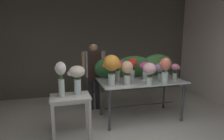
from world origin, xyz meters
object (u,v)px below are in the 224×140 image
at_px(vase_scarlet_hydrangea, 132,66).
at_px(vase_white_roses_tall, 61,76).
at_px(side_table_white, 70,102).
at_px(vase_cream_lisianthus_tall, 77,76).
at_px(vase_fuchsia_roses, 145,68).
at_px(vase_magenta_freesia, 118,68).
at_px(vase_sunset_lilies, 112,66).
at_px(vase_peach_ranunculus, 127,71).
at_px(display_table_glass, 141,86).
at_px(vase_rosy_dahlias, 175,70).
at_px(vase_lilac_anemones, 161,69).
at_px(florist, 94,69).
at_px(vase_violet_stock, 165,67).
at_px(vase_blush_snapdragons, 149,71).
at_px(vase_coral_carnations, 165,69).

distance_m(vase_scarlet_hydrangea, vase_white_roses_tall, 1.64).
xyz_separation_m(side_table_white, vase_cream_lisianthus_tall, (0.14, 0.05, 0.46)).
distance_m(side_table_white, vase_fuchsia_roses, 1.72).
bearing_deg(vase_magenta_freesia, vase_sunset_lilies, -130.09).
distance_m(vase_scarlet_hydrangea, vase_sunset_lilies, 0.71).
height_order(vase_peach_ranunculus, vase_sunset_lilies, vase_sunset_lilies).
height_order(vase_scarlet_hydrangea, vase_fuchsia_roses, vase_scarlet_hydrangea).
relative_size(display_table_glass, vase_rosy_dahlias, 5.12).
relative_size(side_table_white, vase_scarlet_hydrangea, 1.69).
height_order(vase_peach_ranunculus, vase_fuchsia_roses, vase_peach_ranunculus).
height_order(vase_sunset_lilies, vase_lilac_anemones, vase_sunset_lilies).
distance_m(vase_peach_ranunculus, vase_sunset_lilies, 0.32).
xyz_separation_m(display_table_glass, florist, (-0.87, 0.78, 0.26)).
relative_size(vase_rosy_dahlias, vase_white_roses_tall, 0.57).
height_order(side_table_white, vase_violet_stock, vase_violet_stock).
xyz_separation_m(vase_sunset_lilies, vase_cream_lisianthus_tall, (-0.68, -0.12, -0.13)).
distance_m(vase_magenta_freesia, vase_violet_stock, 1.15).
xyz_separation_m(vase_sunset_lilies, vase_violet_stock, (1.33, 0.34, -0.14)).
height_order(vase_peach_ranunculus, vase_scarlet_hydrangea, vase_peach_ranunculus).
relative_size(vase_blush_snapdragons, vase_sunset_lilies, 0.74).
xyz_separation_m(side_table_white, vase_peach_ranunculus, (1.12, 0.14, 0.49)).
distance_m(vase_blush_snapdragons, vase_rosy_dahlias, 0.75).
height_order(florist, vase_cream_lisianthus_tall, florist).
relative_size(florist, vase_cream_lisianthus_tall, 3.08).
bearing_deg(side_table_white, vase_lilac_anemones, 8.34).
distance_m(display_table_glass, vase_blush_snapdragons, 0.58).
bearing_deg(side_table_white, vase_peach_ranunculus, 7.26).
bearing_deg(vase_sunset_lilies, vase_lilac_anemones, 5.63).
height_order(vase_rosy_dahlias, vase_sunset_lilies, vase_sunset_lilies).
xyz_separation_m(vase_blush_snapdragons, vase_peach_ranunculus, (-0.40, 0.15, 0.00)).
relative_size(vase_magenta_freesia, vase_cream_lisianthus_tall, 0.87).
bearing_deg(vase_fuchsia_roses, vase_scarlet_hydrangea, 138.18).
relative_size(florist, vase_fuchsia_roses, 4.21).
relative_size(vase_sunset_lilies, vase_coral_carnations, 1.13).
xyz_separation_m(vase_blush_snapdragons, vase_magenta_freesia, (-0.52, 0.40, 0.01)).
distance_m(vase_sunset_lilies, vase_coral_carnations, 1.07).
distance_m(vase_magenta_freesia, vase_cream_lisianthus_tall, 0.93).
distance_m(vase_coral_carnations, vase_white_roses_tall, 2.01).
height_order(vase_peach_ranunculus, vase_coral_carnations, vase_coral_carnations).
relative_size(side_table_white, vase_coral_carnations, 1.48).
bearing_deg(vase_sunset_lilies, florist, 99.26).
distance_m(vase_magenta_freesia, vase_rosy_dahlias, 1.24).
relative_size(display_table_glass, vase_peach_ranunculus, 3.85).
bearing_deg(vase_rosy_dahlias, vase_violet_stock, 106.07).
height_order(vase_sunset_lilies, vase_coral_carnations, vase_sunset_lilies).
bearing_deg(vase_fuchsia_roses, side_table_white, -166.70).
bearing_deg(vase_lilac_anemones, vase_rosy_dahlias, -12.00).
relative_size(vase_magenta_freesia, vase_coral_carnations, 0.87).
bearing_deg(vase_peach_ranunculus, vase_rosy_dahlias, 3.74).
height_order(vase_magenta_freesia, vase_lilac_anemones, vase_magenta_freesia).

